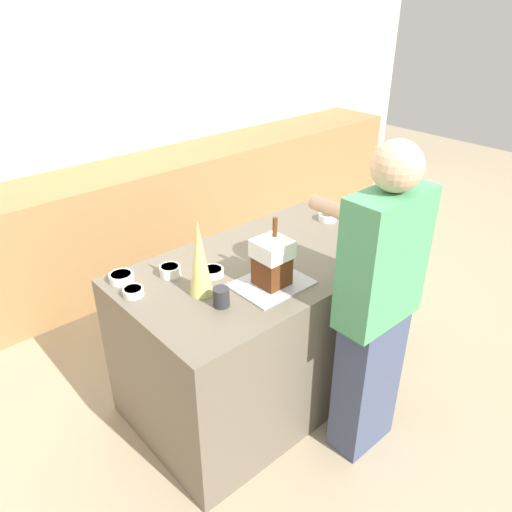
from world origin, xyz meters
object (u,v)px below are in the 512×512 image
(decorative_tree, at_px, (199,258))
(mug, at_px, (221,297))
(candy_bowl_beside_tree, at_px, (328,217))
(candy_bowl_behind_tray, at_px, (133,291))
(candy_bowl_near_tray_right, at_px, (213,272))
(gingerbread_house, at_px, (272,261))
(candy_bowl_near_tray_left, at_px, (170,270))
(person, at_px, (376,308))
(baking_tray, at_px, (272,284))
(candy_bowl_front_corner, at_px, (121,277))

(decorative_tree, xyz_separation_m, mug, (0.01, -0.15, -0.15))
(candy_bowl_beside_tree, bearing_deg, decorative_tree, -171.83)
(candy_bowl_behind_tray, bearing_deg, candy_bowl_near_tray_right, -14.27)
(gingerbread_house, relative_size, candy_bowl_near_tray_right, 2.87)
(gingerbread_house, height_order, decorative_tree, decorative_tree)
(candy_bowl_near_tray_left, height_order, mug, mug)
(candy_bowl_near_tray_right, xyz_separation_m, person, (0.42, -0.71, -0.05))
(mug, bearing_deg, gingerbread_house, -3.96)
(candy_bowl_behind_tray, distance_m, person, 1.15)
(baking_tray, distance_m, mug, 0.30)
(baking_tray, relative_size, decorative_tree, 0.95)
(person, bearing_deg, candy_bowl_behind_tray, 135.06)
(mug, bearing_deg, baking_tray, -4.02)
(candy_bowl_beside_tree, bearing_deg, candy_bowl_near_tray_left, 175.68)
(mug, bearing_deg, candy_bowl_near_tray_right, 61.05)
(decorative_tree, relative_size, candy_bowl_front_corner, 3.16)
(gingerbread_house, relative_size, candy_bowl_beside_tree, 2.82)
(candy_bowl_front_corner, bearing_deg, decorative_tree, -56.68)
(mug, bearing_deg, person, -40.00)
(decorative_tree, relative_size, candy_bowl_near_tray_right, 3.32)
(candy_bowl_near_tray_left, bearing_deg, candy_bowl_beside_tree, -4.32)
(candy_bowl_beside_tree, xyz_separation_m, candy_bowl_behind_tray, (-1.34, 0.04, -0.00))
(gingerbread_house, distance_m, candy_bowl_near_tray_right, 0.33)
(mug, bearing_deg, decorative_tree, 92.54)
(baking_tray, relative_size, candy_bowl_front_corner, 3.01)
(candy_bowl_beside_tree, bearing_deg, candy_bowl_behind_tray, 178.08)
(candy_bowl_behind_tray, bearing_deg, candy_bowl_beside_tree, -1.92)
(candy_bowl_front_corner, bearing_deg, candy_bowl_near_tray_right, -34.05)
(candy_bowl_beside_tree, height_order, mug, mug)
(decorative_tree, bearing_deg, mug, -87.46)
(candy_bowl_near_tray_left, bearing_deg, person, -55.68)
(candy_bowl_behind_tray, bearing_deg, candy_bowl_near_tray_left, 9.48)
(gingerbread_house, height_order, candy_bowl_beside_tree, gingerbread_house)
(gingerbread_house, distance_m, person, 0.54)
(candy_bowl_front_corner, xyz_separation_m, candy_bowl_behind_tray, (-0.02, -0.15, -0.00))
(candy_bowl_behind_tray, bearing_deg, baking_tray, -33.42)
(candy_bowl_front_corner, xyz_separation_m, person, (0.79, -0.96, -0.05))
(candy_bowl_near_tray_right, height_order, candy_bowl_behind_tray, candy_bowl_behind_tray)
(baking_tray, bearing_deg, candy_bowl_near_tray_right, 121.17)
(gingerbread_house, bearing_deg, baking_tray, -147.20)
(candy_bowl_beside_tree, height_order, candy_bowl_near_tray_right, candy_bowl_beside_tree)
(candy_bowl_near_tray_right, distance_m, candy_bowl_behind_tray, 0.41)
(baking_tray, height_order, mug, mug)
(gingerbread_house, xyz_separation_m, candy_bowl_behind_tray, (-0.56, 0.37, -0.11))
(candy_bowl_near_tray_left, xyz_separation_m, person, (0.58, -0.85, -0.06))
(candy_bowl_near_tray_left, relative_size, candy_bowl_beside_tree, 0.91)
(decorative_tree, height_order, candy_bowl_near_tray_left, decorative_tree)
(gingerbread_house, height_order, person, person)
(candy_bowl_near_tray_right, xyz_separation_m, mug, (-0.14, -0.25, 0.03))
(candy_bowl_front_corner, height_order, candy_bowl_near_tray_right, candy_bowl_front_corner)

